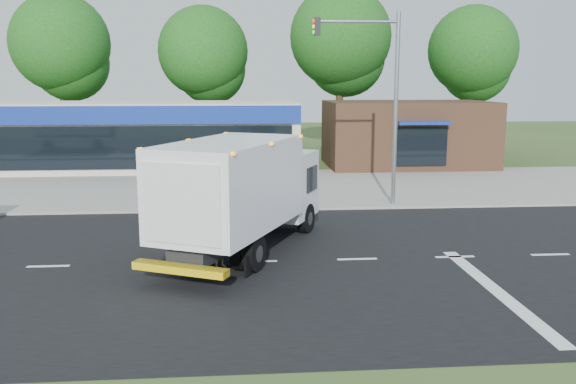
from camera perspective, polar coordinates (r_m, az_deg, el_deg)
The scene contains 11 objects.
ground at distance 18.44m, azimuth 6.48°, elevation -6.30°, with size 120.00×120.00×0.00m, color #385123.
road_asphalt at distance 18.44m, azimuth 6.48°, elevation -6.29°, with size 60.00×14.00×0.02m, color black.
sidewalk at distance 26.29m, azimuth 3.09°, elevation -1.06°, with size 60.00×2.40×0.12m, color gray.
parking_apron at distance 31.96m, azimuth 1.72°, elevation 0.91°, with size 60.00×9.00×0.02m, color gray.
lane_markings at distance 17.50m, azimuth 11.71°, elevation -7.32°, with size 55.20×7.00×0.01m.
ems_box_truck at distance 18.66m, azimuth -4.30°, elevation 0.44°, with size 5.64×8.36×3.58m.
emergency_worker at distance 17.39m, azimuth -6.35°, elevation -4.39°, with size 0.65×0.71×1.74m.
retail_strip_mall at distance 37.81m, azimuth -13.02°, elevation 5.18°, with size 18.00×6.20×4.00m.
brown_storefront at distance 38.89m, azimuth 11.11°, elevation 5.38°, with size 10.00×6.70×4.00m.
traffic_signal_pole at distance 25.60m, azimuth 8.68°, elevation 9.49°, with size 3.51×0.25×8.00m.
background_trees at distance 45.62m, azimuth -1.30°, elevation 13.05°, with size 36.77×7.39×12.10m.
Camera 1 is at (-3.46, -17.33, 5.28)m, focal length 38.00 mm.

